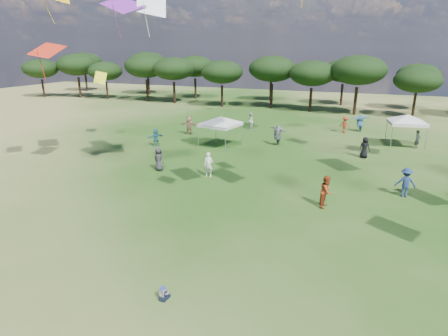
# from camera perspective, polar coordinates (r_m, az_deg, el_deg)

# --- Properties ---
(tree_line) EXTENTS (108.78, 17.63, 7.77)m
(tree_line) POSITION_cam_1_polar(r_m,az_deg,el_deg) (55.20, 19.05, 13.84)
(tree_line) COLOR black
(tree_line) RESTS_ON ground
(tent_left) EXTENTS (5.95, 5.95, 3.00)m
(tent_left) POSITION_cam_1_polar(r_m,az_deg,el_deg) (32.84, -0.57, 7.65)
(tent_left) COLOR gray
(tent_left) RESTS_ON ground
(tent_right) EXTENTS (5.79, 5.79, 3.18)m
(tent_right) POSITION_cam_1_polar(r_m,az_deg,el_deg) (36.43, 26.23, 7.13)
(tent_right) COLOR gray
(tent_right) RESTS_ON ground
(toddler) EXTENTS (0.38, 0.41, 0.54)m
(toddler) POSITION_cam_1_polar(r_m,az_deg,el_deg) (13.87, -9.20, -18.41)
(toddler) COLOR black
(toddler) RESTS_ON ground
(festival_crowd) EXTENTS (27.62, 22.82, 1.92)m
(festival_crowd) POSITION_cam_1_polar(r_m,az_deg,el_deg) (33.09, 11.76, 4.39)
(festival_crowd) COLOR #2A6E7F
(festival_crowd) RESTS_ON ground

